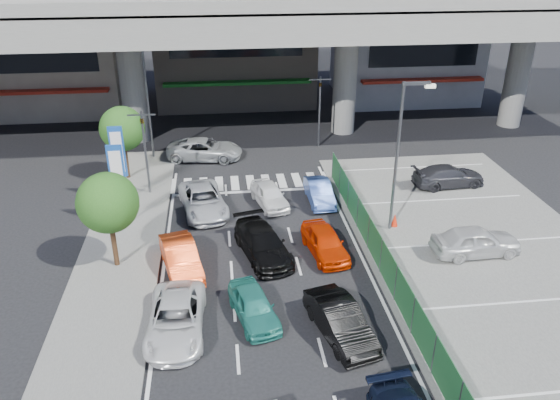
{
  "coord_description": "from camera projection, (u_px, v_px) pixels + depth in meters",
  "views": [
    {
      "loc": [
        -1.89,
        -18.75,
        14.36
      ],
      "look_at": [
        1.11,
        6.42,
        1.89
      ],
      "focal_mm": 35.0,
      "sensor_mm": 36.0,
      "label": 1
    }
  ],
  "objects": [
    {
      "name": "traffic_cone",
      "position": [
        395.0,
        220.0,
        29.39
      ],
      "size": [
        0.47,
        0.47,
        0.73
      ],
      "primitive_type": "cone",
      "rotation": [
        0.0,
        0.0,
        0.33
      ],
      "color": "red",
      "rests_on": "parking_lot"
    },
    {
      "name": "kei_truck_front_right",
      "position": [
        319.0,
        192.0,
        32.06
      ],
      "size": [
        1.36,
        3.77,
        1.24
      ],
      "primitive_type": "imported",
      "rotation": [
        0.0,
        0.0,
        0.01
      ],
      "color": "#4466C0",
      "rests_on": "ground"
    },
    {
      "name": "building_center",
      "position": [
        233.0,
        17.0,
        49.31
      ],
      "size": [
        14.0,
        10.9,
        15.0
      ],
      "color": "gray",
      "rests_on": "ground"
    },
    {
      "name": "sidewalk_left",
      "position": [
        118.0,
        265.0,
        26.04
      ],
      "size": [
        4.0,
        30.0,
        0.12
      ],
      "primitive_type": "cube",
      "color": "#585855",
      "rests_on": "ground"
    },
    {
      "name": "traffic_light_right",
      "position": [
        320.0,
        94.0,
        39.02
      ],
      "size": [
        1.6,
        1.24,
        5.2
      ],
      "color": "#595B60",
      "rests_on": "ground"
    },
    {
      "name": "fence_run",
      "position": [
        388.0,
        268.0,
        24.3
      ],
      "size": [
        0.16,
        22.0,
        1.8
      ],
      "primitive_type": null,
      "color": "#205E2F",
      "rests_on": "ground"
    },
    {
      "name": "crossing_wagon_silver",
      "position": [
        205.0,
        149.0,
        38.09
      ],
      "size": [
        5.5,
        3.16,
        1.45
      ],
      "primitive_type": "imported",
      "rotation": [
        0.0,
        0.0,
        1.42
      ],
      "color": "#9EA3A6",
      "rests_on": "ground"
    },
    {
      "name": "parked_sedan_dgrey",
      "position": [
        448.0,
        176.0,
        33.96
      ],
      "size": [
        4.67,
        2.23,
        1.31
      ],
      "primitive_type": "imported",
      "rotation": [
        0.0,
        0.0,
        1.66
      ],
      "color": "#2E2E33",
      "rests_on": "parking_lot"
    },
    {
      "name": "parking_lot",
      "position": [
        495.0,
        264.0,
        26.18
      ],
      "size": [
        12.0,
        28.0,
        0.06
      ],
      "primitive_type": "cube",
      "color": "#585855",
      "rests_on": "ground"
    },
    {
      "name": "signboard_near",
      "position": [
        117.0,
        175.0,
        28.25
      ],
      "size": [
        0.8,
        0.14,
        4.7
      ],
      "color": "#595B60",
      "rests_on": "ground"
    },
    {
      "name": "tree_near",
      "position": [
        108.0,
        203.0,
        24.57
      ],
      "size": [
        2.8,
        2.8,
        4.8
      ],
      "color": "#382314",
      "rests_on": "ground"
    },
    {
      "name": "street_lamp_right",
      "position": [
        401.0,
        146.0,
        27.25
      ],
      "size": [
        1.65,
        0.22,
        8.0
      ],
      "color": "#595B60",
      "rests_on": "ground"
    },
    {
      "name": "sedan_white_mid_left",
      "position": [
        176.0,
        319.0,
        21.51
      ],
      "size": [
        2.34,
        4.8,
        1.31
      ],
      "primitive_type": "imported",
      "rotation": [
        0.0,
        0.0,
        -0.03
      ],
      "color": "silver",
      "rests_on": "ground"
    },
    {
      "name": "street_lamp_left",
      "position": [
        149.0,
        92.0,
        36.51
      ],
      "size": [
        1.65,
        0.22,
        8.0
      ],
      "color": "#595B60",
      "rests_on": "ground"
    },
    {
      "name": "parked_sedan_white",
      "position": [
        476.0,
        241.0,
        26.64
      ],
      "size": [
        4.4,
        1.91,
        1.48
      ],
      "primitive_type": "imported",
      "rotation": [
        0.0,
        0.0,
        1.61
      ],
      "color": "silver",
      "rests_on": "parking_lot"
    },
    {
      "name": "taxi_orange_right",
      "position": [
        325.0,
        242.0,
        26.81
      ],
      "size": [
        2.14,
        4.12,
        1.34
      ],
      "primitive_type": "imported",
      "rotation": [
        0.0,
        0.0,
        0.15
      ],
      "color": "red",
      "rests_on": "ground"
    },
    {
      "name": "tree_far",
      "position": [
        122.0,
        129.0,
        33.84
      ],
      "size": [
        2.8,
        2.8,
        4.8
      ],
      "color": "#382314",
      "rests_on": "ground"
    },
    {
      "name": "sedan_white_front_mid",
      "position": [
        269.0,
        195.0,
        31.69
      ],
      "size": [
        2.31,
        3.98,
        1.27
      ],
      "primitive_type": "imported",
      "rotation": [
        0.0,
        0.0,
        0.23
      ],
      "color": "white",
      "rests_on": "ground"
    },
    {
      "name": "taxi_teal_mid",
      "position": [
        254.0,
        306.0,
        22.3
      ],
      "size": [
        2.28,
        3.89,
        1.24
      ],
      "primitive_type": "imported",
      "rotation": [
        0.0,
        0.0,
        0.24
      ],
      "color": "teal",
      "rests_on": "ground"
    },
    {
      "name": "signboard_far",
      "position": [
        118.0,
        154.0,
        30.88
      ],
      "size": [
        0.8,
        0.14,
        4.7
      ],
      "color": "#595B60",
      "rests_on": "ground"
    },
    {
      "name": "building_east",
      "position": [
        406.0,
        32.0,
        50.78
      ],
      "size": [
        12.0,
        10.9,
        12.0
      ],
      "color": "gray",
      "rests_on": "ground"
    },
    {
      "name": "taxi_orange_left",
      "position": [
        181.0,
        258.0,
        25.46
      ],
      "size": [
        2.38,
        4.41,
        1.38
      ],
      "primitive_type": "imported",
      "rotation": [
        0.0,
        0.0,
        0.23
      ],
      "color": "#F04717",
      "rests_on": "ground"
    },
    {
      "name": "ground",
      "position": [
        272.0,
        307.0,
        23.24
      ],
      "size": [
        120.0,
        120.0,
        0.0
      ],
      "primitive_type": "plane",
      "color": "black",
      "rests_on": "ground"
    },
    {
      "name": "sedan_black_mid",
      "position": [
        263.0,
        243.0,
        26.65
      ],
      "size": [
        3.04,
        5.08,
        1.38
      ],
      "primitive_type": "imported",
      "rotation": [
        0.0,
        0.0,
        0.25
      ],
      "color": "black",
      "rests_on": "ground"
    },
    {
      "name": "wagon_silver_front_left",
      "position": [
        203.0,
        200.0,
        30.92
      ],
      "size": [
        3.13,
        5.29,
        1.38
      ],
      "primitive_type": "imported",
      "rotation": [
        0.0,
        0.0,
        0.18
      ],
      "color": "silver",
      "rests_on": "ground"
    },
    {
      "name": "expressway",
      "position": [
        239.0,
        19.0,
        38.98
      ],
      "size": [
        64.0,
        14.0,
        10.75
      ],
      "color": "slate",
      "rests_on": "ground"
    },
    {
      "name": "traffic_light_left",
      "position": [
        143.0,
        133.0,
        31.54
      ],
      "size": [
        1.6,
        1.24,
        5.2
      ],
      "color": "#595B60",
      "rests_on": "ground"
    },
    {
      "name": "hatch_black_mid_right",
      "position": [
        340.0,
        321.0,
        21.33
      ],
      "size": [
        2.42,
        4.42,
        1.38
      ],
      "primitive_type": "imported",
      "rotation": [
        0.0,
        0.0,
        0.24
      ],
      "color": "black",
      "rests_on": "ground"
    },
    {
      "name": "building_west",
      "position": [
        49.0,
        33.0,
        47.16
      ],
      "size": [
        12.0,
        10.9,
        13.0
      ],
      "color": "gray",
      "rests_on": "ground"
    }
  ]
}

